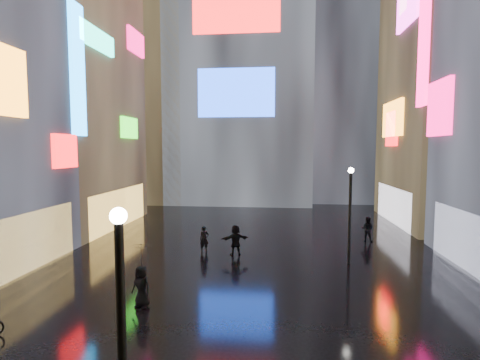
# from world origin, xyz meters

# --- Properties ---
(ground) EXTENTS (140.00, 140.00, 0.00)m
(ground) POSITION_xyz_m (0.00, 20.00, 0.00)
(ground) COLOR black
(ground) RESTS_ON ground
(building_left_far) EXTENTS (10.28, 12.00, 22.00)m
(building_left_far) POSITION_xyz_m (-15.98, 26.00, 10.98)
(building_left_far) COLOR black
(building_left_far) RESTS_ON ground
(building_right_far) EXTENTS (10.28, 12.00, 28.00)m
(building_right_far) POSITION_xyz_m (15.98, 30.00, 13.98)
(building_right_far) COLOR black
(building_right_far) RESTS_ON ground
(tower_main) EXTENTS (16.00, 14.20, 42.00)m
(tower_main) POSITION_xyz_m (-3.00, 43.97, 21.01)
(tower_main) COLOR black
(tower_main) RESTS_ON ground
(tower_flank_right) EXTENTS (12.00, 12.00, 34.00)m
(tower_flank_right) POSITION_xyz_m (9.00, 46.00, 17.00)
(tower_flank_right) COLOR black
(tower_flank_right) RESTS_ON ground
(tower_flank_left) EXTENTS (10.00, 10.00, 26.00)m
(tower_flank_left) POSITION_xyz_m (-14.00, 42.00, 13.00)
(tower_flank_left) COLOR black
(tower_flank_left) RESTS_ON ground
(lamp_near) EXTENTS (0.30, 0.30, 5.20)m
(lamp_near) POSITION_xyz_m (-1.25, 3.87, 2.94)
(lamp_near) COLOR black
(lamp_near) RESTS_ON ground
(lamp_far) EXTENTS (0.30, 0.30, 5.20)m
(lamp_far) POSITION_xyz_m (5.29, 18.10, 2.94)
(lamp_far) COLOR black
(lamp_far) RESTS_ON ground
(pedestrian_4) EXTENTS (0.92, 0.74, 1.64)m
(pedestrian_4) POSITION_xyz_m (-3.85, 11.57, 0.82)
(pedestrian_4) COLOR black
(pedestrian_4) RESTS_ON ground
(pedestrian_5) EXTENTS (1.72, 1.08, 1.77)m
(pedestrian_5) POSITION_xyz_m (-1.00, 19.07, 0.89)
(pedestrian_5) COLOR black
(pedestrian_5) RESTS_ON ground
(pedestrian_6) EXTENTS (0.67, 0.57, 1.55)m
(pedestrian_6) POSITION_xyz_m (-2.95, 19.53, 0.77)
(pedestrian_6) COLOR black
(pedestrian_6) RESTS_ON ground
(pedestrian_7) EXTENTS (0.98, 0.89, 1.64)m
(pedestrian_7) POSITION_xyz_m (7.43, 23.26, 0.82)
(pedestrian_7) COLOR black
(pedestrian_7) RESTS_ON ground
(umbrella_2) EXTENTS (1.41, 1.41, 0.90)m
(umbrella_2) POSITION_xyz_m (-3.85, 11.57, 2.09)
(umbrella_2) COLOR black
(umbrella_2) RESTS_ON pedestrian_4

